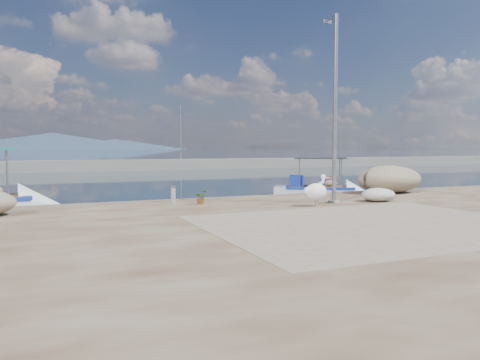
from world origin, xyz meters
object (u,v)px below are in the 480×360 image
Objects in this scene: boat_right at (319,192)px; lamp_post at (335,115)px; pelican at (316,191)px; bollard_near at (173,194)px.

lamp_post is (-3.67, -6.69, 3.61)m from boat_right.
bollard_near is (-4.55, 2.57, -0.16)m from pelican.
bollard_near is at bearing 160.53° from lamp_post.
pelican is 0.16× the size of lamp_post.
pelican is 5.23m from bollard_near.
bollard_near is (-9.34, -4.69, 0.68)m from boat_right.
boat_right is 8.44m from lamp_post.
lamp_post reaches higher than pelican.
lamp_post is (1.13, 0.56, 2.77)m from pelican.
pelican is (-4.80, -7.26, 0.84)m from boat_right.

